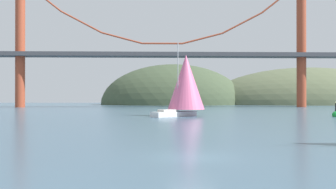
{
  "coord_description": "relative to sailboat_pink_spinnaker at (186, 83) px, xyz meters",
  "views": [
    {
      "loc": [
        -1.92,
        -20.39,
        3.2
      ],
      "look_at": [
        0.0,
        41.09,
        3.51
      ],
      "focal_mm": 41.44,
      "sensor_mm": 36.0,
      "label": 1
    }
  ],
  "objects": [
    {
      "name": "headland_center",
      "position": [
        2.07,
        92.08,
        -5.35
      ],
      "size": [
        57.65,
        44.0,
        32.15
      ],
      "primitive_type": "ellipsoid",
      "color": "#425138",
      "rests_on": "ground_plane"
    },
    {
      "name": "sailboat_pink_spinnaker",
      "position": [
        0.0,
        0.0,
        0.0
      ],
      "size": [
        10.12,
        9.3,
        11.87
      ],
      "color": "white",
      "rests_on": "ground_plane"
    },
    {
      "name": "headland_right",
      "position": [
        57.07,
        92.08,
        -5.35
      ],
      "size": [
        84.02,
        44.0,
        29.83
      ],
      "primitive_type": "ellipsoid",
      "color": "#5B6647",
      "rests_on": "ground_plane"
    },
    {
      "name": "channel_buoy",
      "position": [
        23.39,
        -3.37,
        -4.98
      ],
      "size": [
        1.1,
        1.1,
        2.64
      ],
      "color": "green",
      "rests_on": "ground_plane"
    },
    {
      "name": "suspension_bridge",
      "position": [
        -2.93,
        52.08,
        11.74
      ],
      "size": [
        119.95,
        6.0,
        37.98
      ],
      "color": "#A34228",
      "rests_on": "ground_plane"
    },
    {
      "name": "ground_plane",
      "position": [
        -2.93,
        -42.92,
        -5.35
      ],
      "size": [
        360.0,
        360.0,
        0.0
      ],
      "primitive_type": "plane",
      "color": "#426075"
    }
  ]
}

